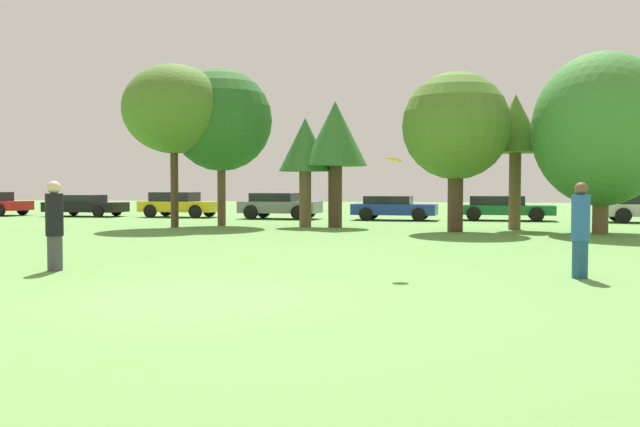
{
  "coord_description": "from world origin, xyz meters",
  "views": [
    {
      "loc": [
        4.0,
        -9.13,
        1.65
      ],
      "look_at": [
        1.13,
        4.23,
        1.09
      ],
      "focal_mm": 37.43,
      "sensor_mm": 36.0,
      "label": 1
    }
  ],
  "objects_px": {
    "parked_car_green": "(502,207)",
    "parked_car_grey": "(279,205)",
    "tree_5": "(516,127)",
    "parked_car_yellow": "(179,204)",
    "parked_car_blue": "(393,207)",
    "tree_0": "(174,109)",
    "person_thrower": "(54,225)",
    "tree_1": "(221,120)",
    "tree_4": "(456,127)",
    "person_catcher": "(580,229)",
    "tree_6": "(602,130)",
    "tree_2": "(305,147)",
    "parked_car_black": "(84,205)",
    "frisbee": "(394,160)",
    "tree_3": "(335,136)"
  },
  "relations": [
    {
      "from": "tree_2",
      "to": "tree_4",
      "type": "xyz_separation_m",
      "value": [
        6.01,
        -1.76,
        0.57
      ]
    },
    {
      "from": "person_catcher",
      "to": "frisbee",
      "type": "distance_m",
      "value": 3.57
    },
    {
      "from": "frisbee",
      "to": "tree_5",
      "type": "height_order",
      "value": "tree_5"
    },
    {
      "from": "person_catcher",
      "to": "person_thrower",
      "type": "bearing_deg",
      "value": 0.0
    },
    {
      "from": "parked_car_yellow",
      "to": "parked_car_blue",
      "type": "xyz_separation_m",
      "value": [
        11.51,
        -0.77,
        -0.08
      ]
    },
    {
      "from": "frisbee",
      "to": "tree_2",
      "type": "bearing_deg",
      "value": 109.98
    },
    {
      "from": "parked_car_black",
      "to": "parked_car_blue",
      "type": "xyz_separation_m",
      "value": [
        16.93,
        -0.49,
        0.0
      ]
    },
    {
      "from": "person_catcher",
      "to": "tree_6",
      "type": "relative_size",
      "value": 0.27
    },
    {
      "from": "frisbee",
      "to": "tree_5",
      "type": "distance_m",
      "value": 14.11
    },
    {
      "from": "parked_car_grey",
      "to": "tree_5",
      "type": "bearing_deg",
      "value": -26.59
    },
    {
      "from": "tree_1",
      "to": "tree_2",
      "type": "height_order",
      "value": "tree_1"
    },
    {
      "from": "tree_0",
      "to": "person_thrower",
      "type": "bearing_deg",
      "value": -75.11
    },
    {
      "from": "tree_3",
      "to": "parked_car_black",
      "type": "height_order",
      "value": "tree_3"
    },
    {
      "from": "tree_1",
      "to": "tree_5",
      "type": "xyz_separation_m",
      "value": [
        11.78,
        -0.06,
        -0.49
      ]
    },
    {
      "from": "tree_5",
      "to": "tree_3",
      "type": "bearing_deg",
      "value": 179.48
    },
    {
      "from": "tree_4",
      "to": "parked_car_yellow",
      "type": "xyz_separation_m",
      "value": [
        -14.55,
        8.47,
        -3.1
      ]
    },
    {
      "from": "tree_0",
      "to": "parked_car_blue",
      "type": "distance_m",
      "value": 11.66
    },
    {
      "from": "parked_car_blue",
      "to": "parked_car_green",
      "type": "xyz_separation_m",
      "value": [
        5.17,
        0.81,
        0.01
      ]
    },
    {
      "from": "tree_3",
      "to": "parked_car_yellow",
      "type": "relative_size",
      "value": 1.19
    },
    {
      "from": "tree_1",
      "to": "tree_2",
      "type": "bearing_deg",
      "value": 1.48
    },
    {
      "from": "tree_3",
      "to": "tree_5",
      "type": "xyz_separation_m",
      "value": [
        6.95,
        -0.06,
        0.23
      ]
    },
    {
      "from": "tree_5",
      "to": "parked_car_yellow",
      "type": "xyz_separation_m",
      "value": [
        -16.75,
        6.86,
        -3.18
      ]
    },
    {
      "from": "tree_1",
      "to": "tree_3",
      "type": "bearing_deg",
      "value": 0.07
    },
    {
      "from": "tree_2",
      "to": "parked_car_black",
      "type": "xyz_separation_m",
      "value": [
        -13.95,
        6.44,
        -2.6
      ]
    },
    {
      "from": "tree_3",
      "to": "tree_6",
      "type": "distance_m",
      "value": 9.84
    },
    {
      "from": "frisbee",
      "to": "tree_1",
      "type": "relative_size",
      "value": 0.04
    },
    {
      "from": "tree_2",
      "to": "parked_car_black",
      "type": "height_order",
      "value": "tree_2"
    },
    {
      "from": "tree_5",
      "to": "tree_2",
      "type": "bearing_deg",
      "value": 178.96
    },
    {
      "from": "frisbee",
      "to": "tree_3",
      "type": "xyz_separation_m",
      "value": [
        -3.75,
        13.69,
        1.51
      ]
    },
    {
      "from": "tree_2",
      "to": "parked_car_black",
      "type": "distance_m",
      "value": 15.59
    },
    {
      "from": "person_catcher",
      "to": "parked_car_blue",
      "type": "bearing_deg",
      "value": -80.62
    },
    {
      "from": "tree_1",
      "to": "tree_4",
      "type": "distance_m",
      "value": 9.75
    },
    {
      "from": "frisbee",
      "to": "tree_6",
      "type": "xyz_separation_m",
      "value": [
        5.94,
        11.98,
        1.46
      ]
    },
    {
      "from": "parked_car_grey",
      "to": "person_thrower",
      "type": "bearing_deg",
      "value": -83.5
    },
    {
      "from": "frisbee",
      "to": "tree_4",
      "type": "height_order",
      "value": "tree_4"
    },
    {
      "from": "tree_1",
      "to": "tree_5",
      "type": "bearing_deg",
      "value": -0.28
    },
    {
      "from": "parked_car_blue",
      "to": "parked_car_green",
      "type": "distance_m",
      "value": 5.24
    },
    {
      "from": "frisbee",
      "to": "parked_car_green",
      "type": "bearing_deg",
      "value": 81.32
    },
    {
      "from": "person_thrower",
      "to": "frisbee",
      "type": "xyz_separation_m",
      "value": [
        6.52,
        1.01,
        1.25
      ]
    },
    {
      "from": "parked_car_grey",
      "to": "parked_car_blue",
      "type": "distance_m",
      "value": 5.8
    },
    {
      "from": "frisbee",
      "to": "parked_car_blue",
      "type": "distance_m",
      "value": 19.88
    },
    {
      "from": "parked_car_green",
      "to": "tree_5",
      "type": "bearing_deg",
      "value": -86.57
    },
    {
      "from": "parked_car_green",
      "to": "parked_car_grey",
      "type": "bearing_deg",
      "value": -173.64
    },
    {
      "from": "person_catcher",
      "to": "parked_car_yellow",
      "type": "bearing_deg",
      "value": -56.38
    },
    {
      "from": "tree_0",
      "to": "parked_car_blue",
      "type": "relative_size",
      "value": 1.58
    },
    {
      "from": "frisbee",
      "to": "tree_4",
      "type": "bearing_deg",
      "value": 85.22
    },
    {
      "from": "parked_car_grey",
      "to": "parked_car_black",
      "type": "bearing_deg",
      "value": -178.85
    },
    {
      "from": "person_thrower",
      "to": "parked_car_yellow",
      "type": "distance_m",
      "value": 22.62
    },
    {
      "from": "tree_0",
      "to": "tree_3",
      "type": "bearing_deg",
      "value": 12.15
    },
    {
      "from": "tree_3",
      "to": "tree_1",
      "type": "bearing_deg",
      "value": -179.93
    }
  ]
}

